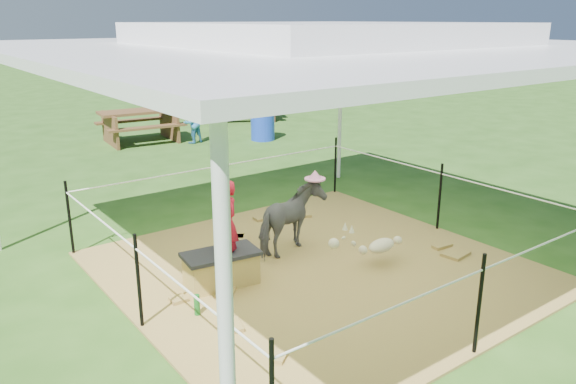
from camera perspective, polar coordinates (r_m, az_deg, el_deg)
ground at (r=6.93m, az=2.99°, el=-7.91°), size 90.00×90.00×0.00m
hay_patch at (r=6.93m, az=2.99°, el=-7.80°), size 4.60×4.60×0.03m
canopy_tent at (r=6.28m, az=3.38°, el=14.91°), size 6.30×6.30×2.90m
rope_fence at (r=6.68m, az=3.07°, el=-2.91°), size 4.54×4.54×1.00m
straw_bale at (r=6.48m, az=-6.79°, el=-7.88°), size 0.84×0.50×0.35m
dark_cloth at (r=6.40m, az=-6.86°, el=-6.26°), size 0.90×0.55×0.04m
woman at (r=6.28m, az=-6.21°, el=-2.25°), size 0.27×0.37×0.95m
green_bottle at (r=5.92m, az=-9.23°, el=-11.24°), size 0.07×0.07×0.22m
pony at (r=7.20m, az=0.33°, el=-2.82°), size 1.15×0.81×0.89m
pink_hat at (r=7.04m, az=0.33°, el=1.07°), size 0.28×0.28×0.13m
foal at (r=6.99m, az=9.48°, el=-5.15°), size 1.05×0.65×0.56m
trash_barrel at (r=14.21m, az=-2.59°, el=7.16°), size 0.70×0.70×0.93m
picnic_table_near at (r=14.42m, az=-14.76°, el=6.49°), size 2.03×1.56×0.80m
picnic_table_far at (r=17.20m, az=-4.28°, el=8.66°), size 2.32×2.07×0.80m
distant_person at (r=14.01m, az=-9.69°, el=6.93°), size 0.54×0.45×1.00m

